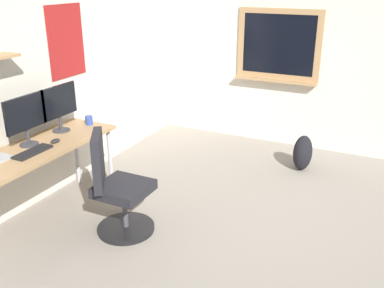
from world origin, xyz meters
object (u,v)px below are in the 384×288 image
Objects in this scene: monitor_secondary at (59,105)px; coffee_mug at (89,120)px; desk at (35,156)px; computer_mouse at (55,141)px; office_chair at (116,191)px; monitor_primary at (26,117)px; backpack at (303,153)px; keyboard at (33,152)px.

monitor_secondary is 0.38m from coffee_mug.
computer_mouse is (0.20, -0.07, 0.09)m from desk.
computer_mouse is at bearing -20.23° from desk.
office_chair is at bearing -128.61° from coffee_mug.
monitor_secondary is at bearing 158.05° from coffee_mug.
computer_mouse is at bearing -47.05° from monitor_primary.
computer_mouse is (0.03, 0.69, 0.35)m from office_chair.
coffee_mug is 0.22× the size of backpack.
desk is 0.59m from monitor_secondary.
office_chair is 10.33× the size of coffee_mug.
office_chair reaches higher than keyboard.
keyboard is at bearing -176.57° from coffee_mug.
keyboard reaches higher than desk.
computer_mouse is 0.24× the size of backpack.
monitor_primary is (-0.12, 0.85, 0.60)m from office_chair.
monitor_primary is 4.46× the size of computer_mouse.
desk is 4.59× the size of keyboard.
monitor_secondary reaches higher than backpack.
desk is 1.79× the size of office_chair.
monitor_primary reaches higher than office_chair.
office_chair reaches higher than backpack.
office_chair is 9.13× the size of computer_mouse.
monitor_secondary is (0.30, 0.85, 0.60)m from office_chair.
keyboard is (-0.55, -0.16, -0.26)m from monitor_secondary.
coffee_mug is (0.83, 0.05, 0.04)m from keyboard.
backpack is (2.09, -1.19, -0.19)m from office_chair.
computer_mouse is 0.56m from coffee_mug.
monitor_primary is at bearing 170.86° from coffee_mug.
desk is at bearing 139.08° from backpack.
monitor_primary reaches higher than keyboard.
office_chair is at bearing -81.96° from monitor_primary.
monitor_primary and monitor_secondary have the same top height.
keyboard is (-0.25, 0.69, 0.34)m from office_chair.
coffee_mug reaches higher than desk.
monitor_primary is at bearing 52.11° from keyboard.
monitor_primary is at bearing 65.20° from desk.
coffee_mug reaches higher than backpack.
office_chair is 2.41m from backpack.
office_chair is 1.05m from monitor_primary.
monitor_secondary is at bearing 16.52° from keyboard.
coffee_mug is at bearing -21.95° from monitor_secondary.
keyboard is at bearing -139.79° from desk.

